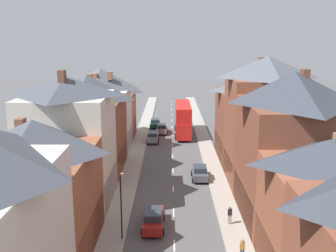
% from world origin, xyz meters
% --- Properties ---
extents(pavement_left, '(2.20, 104.00, 0.14)m').
position_xyz_m(pavement_left, '(-5.10, 38.00, 0.07)').
color(pavement_left, '#A8A399').
rests_on(pavement_left, ground).
extents(pavement_right, '(2.20, 104.00, 0.14)m').
position_xyz_m(pavement_right, '(5.10, 38.00, 0.07)').
color(pavement_right, '#A8A399').
rests_on(pavement_right, ground).
extents(centre_line_dashes, '(0.14, 97.80, 0.01)m').
position_xyz_m(centre_line_dashes, '(0.00, 36.00, 0.01)').
color(centre_line_dashes, silver).
rests_on(centre_line_dashes, ground).
extents(terrace_row_left, '(8.00, 63.85, 13.26)m').
position_xyz_m(terrace_row_left, '(-10.18, 18.19, 5.75)').
color(terrace_row_left, beige).
rests_on(terrace_row_left, ground).
extents(terrace_row_right, '(8.00, 53.62, 14.58)m').
position_xyz_m(terrace_row_right, '(10.19, 12.91, 6.31)').
color(terrace_row_right, '#B2704C').
rests_on(terrace_row_right, ground).
extents(double_decker_bus_lead, '(2.74, 10.80, 5.30)m').
position_xyz_m(double_decker_bus_lead, '(1.79, 48.17, 2.82)').
color(double_decker_bus_lead, red).
rests_on(double_decker_bus_lead, ground).
extents(car_near_silver, '(1.90, 4.48, 1.64)m').
position_xyz_m(car_near_silver, '(-3.10, 43.70, 0.83)').
color(car_near_silver, gray).
rests_on(car_near_silver, ground).
extents(car_parked_left_a, '(1.90, 4.36, 1.62)m').
position_xyz_m(car_parked_left_a, '(-1.80, 49.42, 0.82)').
color(car_parked_left_a, gray).
rests_on(car_parked_left_a, ground).
extents(car_parked_right_a, '(1.90, 4.16, 1.61)m').
position_xyz_m(car_parked_right_a, '(-3.10, 53.77, 0.81)').
color(car_parked_right_a, '#144728').
rests_on(car_parked_right_a, ground).
extents(car_mid_black, '(1.90, 4.53, 1.70)m').
position_xyz_m(car_mid_black, '(-1.80, 14.96, 0.85)').
color(car_mid_black, maroon).
rests_on(car_mid_black, ground).
extents(car_parked_left_b, '(1.90, 3.82, 1.66)m').
position_xyz_m(car_parked_left_b, '(3.10, 26.89, 0.83)').
color(car_parked_left_b, '#4C515B').
rests_on(car_parked_left_b, ground).
extents(pedestrian_near_right, '(0.36, 0.22, 1.61)m').
position_xyz_m(pedestrian_near_right, '(4.97, 9.83, 1.03)').
color(pedestrian_near_right, '#3D4256').
rests_on(pedestrian_near_right, pavement_right).
extents(pedestrian_mid_left, '(0.36, 0.22, 1.61)m').
position_xyz_m(pedestrian_mid_left, '(4.89, 15.47, 1.03)').
color(pedestrian_mid_left, gray).
rests_on(pedestrian_mid_left, pavement_right).
extents(street_lamp, '(0.20, 1.12, 5.50)m').
position_xyz_m(street_lamp, '(-4.25, 12.95, 3.24)').
color(street_lamp, black).
rests_on(street_lamp, ground).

